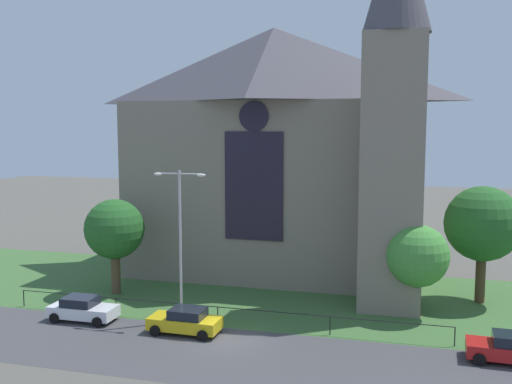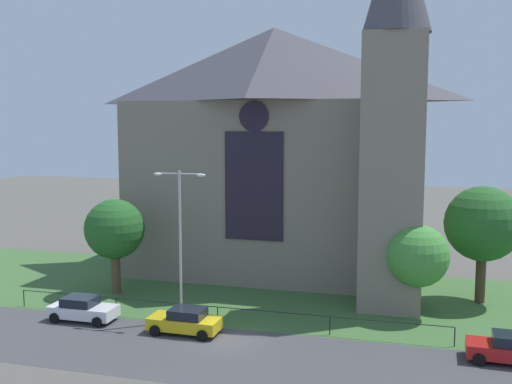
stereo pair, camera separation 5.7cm
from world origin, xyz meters
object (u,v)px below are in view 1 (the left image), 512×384
at_px(parked_car_yellow, 185,321).
at_px(streetlamp_near, 180,228).
at_px(church_building, 281,148).
at_px(tree_left_near, 115,230).
at_px(parked_car_red, 510,348).
at_px(tree_right_far, 483,224).
at_px(tree_right_near, 418,256).
at_px(parked_car_white, 83,309).

bearing_deg(parked_car_yellow, streetlamp_near, -60.37).
xyz_separation_m(church_building, tree_left_near, (-10.13, -9.24, -5.59)).
bearing_deg(parked_car_red, tree_left_near, -11.44).
bearing_deg(streetlamp_near, parked_car_yellow, -61.25).
bearing_deg(streetlamp_near, parked_car_red, -4.44).
xyz_separation_m(parked_car_yellow, parked_car_red, (17.76, 0.41, 0.00)).
bearing_deg(tree_left_near, tree_right_far, 10.27).
distance_m(tree_right_near, tree_right_far, 6.25).
height_order(church_building, parked_car_white, church_building).
height_order(church_building, parked_car_yellow, church_building).
xyz_separation_m(tree_right_near, tree_right_far, (4.23, 4.34, 1.53)).
relative_size(streetlamp_near, parked_car_white, 2.24).
distance_m(tree_right_far, parked_car_yellow, 21.06).
relative_size(church_building, streetlamp_near, 2.75).
bearing_deg(tree_right_near, streetlamp_near, -161.03).
bearing_deg(parked_car_white, tree_right_far, 23.14).
distance_m(streetlamp_near, parked_car_yellow, 5.58).
bearing_deg(tree_right_near, tree_left_near, -179.32).
bearing_deg(streetlamp_near, tree_right_far, 26.63).
bearing_deg(parked_car_white, tree_left_near, 98.63).
distance_m(tree_right_far, streetlamp_near, 20.49).
relative_size(tree_left_near, parked_car_white, 1.64).
distance_m(tree_left_near, streetlamp_near, 8.47).
height_order(parked_car_white, parked_car_yellow, same).
height_order(tree_right_near, parked_car_white, tree_right_near).
bearing_deg(tree_right_near, tree_right_far, 45.76).
xyz_separation_m(church_building, parked_car_white, (-9.17, -15.26, -9.53)).
height_order(parked_car_yellow, parked_car_red, same).
distance_m(tree_right_near, tree_left_near, 21.11).
distance_m(church_building, tree_left_near, 14.81).
xyz_separation_m(tree_left_near, parked_car_red, (25.79, -6.05, -3.94)).
bearing_deg(church_building, tree_right_far, -17.00).
relative_size(church_building, parked_car_yellow, 6.15).
height_order(church_building, tree_left_near, church_building).
bearing_deg(parked_car_yellow, church_building, -96.73).
xyz_separation_m(tree_right_far, streetlamp_near, (-18.32, -9.18, 0.44)).
relative_size(streetlamp_near, parked_car_red, 2.22).
distance_m(tree_left_near, parked_car_yellow, 11.04).
relative_size(church_building, tree_right_far, 3.22).
bearing_deg(church_building, streetlamp_near, -102.74).
bearing_deg(tree_right_far, parked_car_white, -156.45).
relative_size(tree_right_near, tree_left_near, 0.86).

